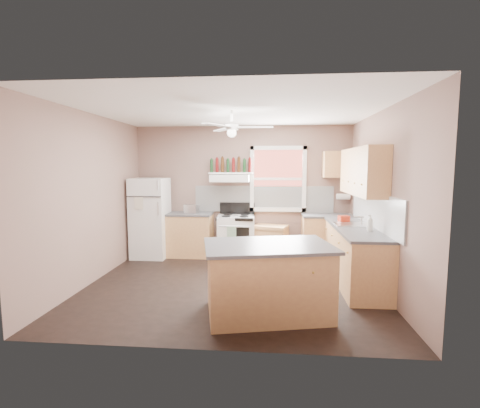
# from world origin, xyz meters

# --- Properties ---
(floor) EXTENTS (4.50, 4.50, 0.00)m
(floor) POSITION_xyz_m (0.00, 0.00, 0.00)
(floor) COLOR black
(floor) RESTS_ON ground
(ceiling) EXTENTS (4.50, 4.50, 0.00)m
(ceiling) POSITION_xyz_m (0.00, 0.00, 2.70)
(ceiling) COLOR white
(ceiling) RESTS_ON ground
(wall_back) EXTENTS (4.50, 0.05, 2.70)m
(wall_back) POSITION_xyz_m (0.00, 2.02, 1.35)
(wall_back) COLOR #7D6055
(wall_back) RESTS_ON ground
(wall_right) EXTENTS (0.05, 4.00, 2.70)m
(wall_right) POSITION_xyz_m (2.27, 0.00, 1.35)
(wall_right) COLOR #7D6055
(wall_right) RESTS_ON ground
(wall_left) EXTENTS (0.05, 4.00, 2.70)m
(wall_left) POSITION_xyz_m (-2.27, 0.00, 1.35)
(wall_left) COLOR #7D6055
(wall_left) RESTS_ON ground
(backsplash_back) EXTENTS (2.90, 0.03, 0.55)m
(backsplash_back) POSITION_xyz_m (0.45, 1.99, 1.18)
(backsplash_back) COLOR white
(backsplash_back) RESTS_ON wall_back
(backsplash_right) EXTENTS (0.03, 2.60, 0.55)m
(backsplash_right) POSITION_xyz_m (2.23, 0.30, 1.18)
(backsplash_right) COLOR white
(backsplash_right) RESTS_ON wall_right
(window_view) EXTENTS (1.00, 0.02, 1.20)m
(window_view) POSITION_xyz_m (0.75, 1.98, 1.60)
(window_view) COLOR maroon
(window_view) RESTS_ON wall_back
(window_frame) EXTENTS (1.16, 0.07, 1.36)m
(window_frame) POSITION_xyz_m (0.75, 1.96, 1.60)
(window_frame) COLOR white
(window_frame) RESTS_ON wall_back
(refrigerator) EXTENTS (0.69, 0.67, 1.62)m
(refrigerator) POSITION_xyz_m (-1.85, 1.53, 0.81)
(refrigerator) COLOR white
(refrigerator) RESTS_ON floor
(base_cabinet_left) EXTENTS (0.90, 0.60, 0.86)m
(base_cabinet_left) POSITION_xyz_m (-1.06, 1.70, 0.43)
(base_cabinet_left) COLOR #B57B4B
(base_cabinet_left) RESTS_ON floor
(counter_left) EXTENTS (0.92, 0.62, 0.04)m
(counter_left) POSITION_xyz_m (-1.06, 1.70, 0.88)
(counter_left) COLOR #424144
(counter_left) RESTS_ON base_cabinet_left
(toaster) EXTENTS (0.31, 0.22, 0.18)m
(toaster) POSITION_xyz_m (-1.02, 1.65, 0.99)
(toaster) COLOR silver
(toaster) RESTS_ON counter_left
(stove) EXTENTS (0.78, 0.70, 0.86)m
(stove) POSITION_xyz_m (-0.10, 1.65, 0.43)
(stove) COLOR white
(stove) RESTS_ON floor
(range_hood) EXTENTS (0.78, 0.50, 0.14)m
(range_hood) POSITION_xyz_m (-0.23, 1.75, 1.62)
(range_hood) COLOR white
(range_hood) RESTS_ON wall_back
(bottle_shelf) EXTENTS (0.90, 0.26, 0.03)m
(bottle_shelf) POSITION_xyz_m (-0.23, 1.87, 1.72)
(bottle_shelf) COLOR white
(bottle_shelf) RESTS_ON range_hood
(cart) EXTENTS (0.76, 0.62, 0.66)m
(cart) POSITION_xyz_m (0.60, 1.73, 0.33)
(cart) COLOR #B57B4B
(cart) RESTS_ON floor
(base_cabinet_corner) EXTENTS (1.00, 0.60, 0.86)m
(base_cabinet_corner) POSITION_xyz_m (1.75, 1.70, 0.43)
(base_cabinet_corner) COLOR #B57B4B
(base_cabinet_corner) RESTS_ON floor
(base_cabinet_right) EXTENTS (0.60, 2.20, 0.86)m
(base_cabinet_right) POSITION_xyz_m (1.95, 0.30, 0.43)
(base_cabinet_right) COLOR #B57B4B
(base_cabinet_right) RESTS_ON floor
(counter_corner) EXTENTS (1.02, 0.62, 0.04)m
(counter_corner) POSITION_xyz_m (1.75, 1.70, 0.88)
(counter_corner) COLOR #424144
(counter_corner) RESTS_ON base_cabinet_corner
(counter_right) EXTENTS (0.62, 2.22, 0.04)m
(counter_right) POSITION_xyz_m (1.94, 0.30, 0.88)
(counter_right) COLOR #424144
(counter_right) RESTS_ON base_cabinet_right
(sink) EXTENTS (0.55, 0.45, 0.03)m
(sink) POSITION_xyz_m (1.94, 0.50, 0.90)
(sink) COLOR silver
(sink) RESTS_ON counter_right
(faucet) EXTENTS (0.03, 0.03, 0.14)m
(faucet) POSITION_xyz_m (2.10, 0.50, 0.97)
(faucet) COLOR silver
(faucet) RESTS_ON sink
(upper_cabinet_right) EXTENTS (0.33, 1.80, 0.76)m
(upper_cabinet_right) POSITION_xyz_m (2.08, 0.50, 1.78)
(upper_cabinet_right) COLOR #B57B4B
(upper_cabinet_right) RESTS_ON wall_right
(upper_cabinet_corner) EXTENTS (0.60, 0.33, 0.52)m
(upper_cabinet_corner) POSITION_xyz_m (1.95, 1.83, 1.90)
(upper_cabinet_corner) COLOR #B57B4B
(upper_cabinet_corner) RESTS_ON wall_back
(paper_towel) EXTENTS (0.26, 0.12, 0.12)m
(paper_towel) POSITION_xyz_m (2.07, 1.86, 1.25)
(paper_towel) COLOR white
(paper_towel) RESTS_ON wall_back
(island) EXTENTS (1.64, 1.22, 0.86)m
(island) POSITION_xyz_m (0.57, -1.07, 0.43)
(island) COLOR #B57B4B
(island) RESTS_ON floor
(island_top) EXTENTS (1.74, 1.32, 0.04)m
(island_top) POSITION_xyz_m (0.57, -1.07, 0.88)
(island_top) COLOR #424144
(island_top) RESTS_ON island
(ceiling_fan_hub) EXTENTS (0.20, 0.20, 0.08)m
(ceiling_fan_hub) POSITION_xyz_m (0.00, 0.00, 2.45)
(ceiling_fan_hub) COLOR white
(ceiling_fan_hub) RESTS_ON ceiling
(soap_bottle) EXTENTS (0.11, 0.11, 0.25)m
(soap_bottle) POSITION_xyz_m (2.07, -0.08, 1.02)
(soap_bottle) COLOR silver
(soap_bottle) RESTS_ON counter_right
(red_caddy) EXTENTS (0.21, 0.17, 0.10)m
(red_caddy) POSITION_xyz_m (1.88, 0.85, 0.95)
(red_caddy) COLOR red
(red_caddy) RESTS_ON counter_right
(wine_bottles) EXTENTS (0.86, 0.06, 0.31)m
(wine_bottles) POSITION_xyz_m (-0.23, 1.87, 1.88)
(wine_bottles) COLOR #143819
(wine_bottles) RESTS_ON bottle_shelf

